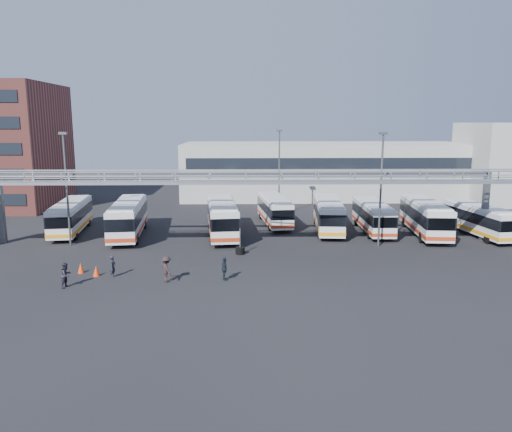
{
  "coord_description": "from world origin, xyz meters",
  "views": [
    {
      "loc": [
        -0.14,
        -36.62,
        11.03
      ],
      "look_at": [
        0.89,
        6.0,
        3.01
      ],
      "focal_mm": 35.0,
      "sensor_mm": 36.0,
      "label": 1
    }
  ],
  "objects_px": {
    "bus_7": "(373,215)",
    "pedestrian_c": "(167,269)",
    "tire_stack": "(240,250)",
    "light_pole_back": "(279,168)",
    "bus_6": "(328,214)",
    "bus_1": "(71,216)",
    "pedestrian_a": "(113,266)",
    "light_pole_left": "(66,183)",
    "bus_5": "(274,209)",
    "pedestrian_d": "(224,269)",
    "cone_left": "(96,271)",
    "bus_4": "(222,217)",
    "light_pole_mid": "(381,183)",
    "cone_right": "(81,268)",
    "bus_9": "(479,219)",
    "bus_2": "(128,217)",
    "bus_8": "(425,216)",
    "pedestrian_b": "(66,275)"
  },
  "relations": [
    {
      "from": "bus_7",
      "to": "cone_left",
      "type": "bearing_deg",
      "value": -147.35
    },
    {
      "from": "light_pole_mid",
      "to": "cone_right",
      "type": "xyz_separation_m",
      "value": [
        -24.32,
        -7.62,
        -5.34
      ]
    },
    {
      "from": "light_pole_back",
      "to": "bus_1",
      "type": "distance_m",
      "value": 23.69
    },
    {
      "from": "bus_7",
      "to": "pedestrian_b",
      "type": "xyz_separation_m",
      "value": [
        -25.21,
        -16.93,
        -0.83
      ]
    },
    {
      "from": "pedestrian_c",
      "to": "bus_5",
      "type": "bearing_deg",
      "value": -54.51
    },
    {
      "from": "light_pole_left",
      "to": "bus_9",
      "type": "bearing_deg",
      "value": 4.42
    },
    {
      "from": "bus_6",
      "to": "bus_7",
      "type": "distance_m",
      "value": 4.51
    },
    {
      "from": "bus_5",
      "to": "pedestrian_d",
      "type": "bearing_deg",
      "value": -109.92
    },
    {
      "from": "bus_4",
      "to": "pedestrian_d",
      "type": "bearing_deg",
      "value": -92.28
    },
    {
      "from": "light_pole_left",
      "to": "cone_left",
      "type": "bearing_deg",
      "value": -61.77
    },
    {
      "from": "bus_1",
      "to": "pedestrian_a",
      "type": "xyz_separation_m",
      "value": [
        8.02,
        -14.96,
        -0.97
      ]
    },
    {
      "from": "bus_6",
      "to": "bus_9",
      "type": "height_order",
      "value": "bus_6"
    },
    {
      "from": "bus_2",
      "to": "pedestrian_b",
      "type": "xyz_separation_m",
      "value": [
        -0.69,
        -15.54,
        -1.04
      ]
    },
    {
      "from": "bus_8",
      "to": "bus_9",
      "type": "bearing_deg",
      "value": -0.77
    },
    {
      "from": "bus_1",
      "to": "pedestrian_b",
      "type": "relative_size",
      "value": 6.21
    },
    {
      "from": "bus_8",
      "to": "light_pole_back",
      "type": "bearing_deg",
      "value": 148.57
    },
    {
      "from": "pedestrian_d",
      "to": "cone_right",
      "type": "bearing_deg",
      "value": 63.88
    },
    {
      "from": "bus_7",
      "to": "pedestrian_b",
      "type": "height_order",
      "value": "bus_7"
    },
    {
      "from": "bus_2",
      "to": "cone_left",
      "type": "height_order",
      "value": "bus_2"
    },
    {
      "from": "bus_1",
      "to": "cone_left",
      "type": "xyz_separation_m",
      "value": [
        6.73,
        -14.72,
        -1.37
      ]
    },
    {
      "from": "light_pole_back",
      "to": "pedestrian_d",
      "type": "height_order",
      "value": "light_pole_back"
    },
    {
      "from": "light_pole_left",
      "to": "bus_6",
      "type": "bearing_deg",
      "value": 12.86
    },
    {
      "from": "pedestrian_d",
      "to": "tire_stack",
      "type": "xyz_separation_m",
      "value": [
        1.06,
        7.13,
        -0.46
      ]
    },
    {
      "from": "bus_4",
      "to": "tire_stack",
      "type": "height_order",
      "value": "bus_4"
    },
    {
      "from": "bus_1",
      "to": "bus_4",
      "type": "height_order",
      "value": "bus_4"
    },
    {
      "from": "pedestrian_a",
      "to": "bus_2",
      "type": "bearing_deg",
      "value": 16.3
    },
    {
      "from": "bus_6",
      "to": "pedestrian_c",
      "type": "relative_size",
      "value": 5.89
    },
    {
      "from": "bus_6",
      "to": "pedestrian_b",
      "type": "relative_size",
      "value": 6.36
    },
    {
      "from": "light_pole_left",
      "to": "bus_1",
      "type": "xyz_separation_m",
      "value": [
        -1.68,
        5.31,
        -3.96
      ]
    },
    {
      "from": "light_pole_back",
      "to": "pedestrian_d",
      "type": "bearing_deg",
      "value": -102.71
    },
    {
      "from": "pedestrian_a",
      "to": "tire_stack",
      "type": "height_order",
      "value": "tire_stack"
    },
    {
      "from": "pedestrian_c",
      "to": "cone_left",
      "type": "distance_m",
      "value": 5.58
    },
    {
      "from": "bus_8",
      "to": "pedestrian_d",
      "type": "xyz_separation_m",
      "value": [
        -19.38,
        -14.21,
        -1.05
      ]
    },
    {
      "from": "bus_4",
      "to": "bus_7",
      "type": "height_order",
      "value": "bus_4"
    },
    {
      "from": "bus_1",
      "to": "tire_stack",
      "type": "height_order",
      "value": "bus_1"
    },
    {
      "from": "bus_6",
      "to": "bus_8",
      "type": "height_order",
      "value": "bus_8"
    },
    {
      "from": "tire_stack",
      "to": "light_pole_back",
      "type": "bearing_deg",
      "value": 75.58
    },
    {
      "from": "bus_6",
      "to": "pedestrian_c",
      "type": "xyz_separation_m",
      "value": [
        -14.11,
        -16.49,
        -0.88
      ]
    },
    {
      "from": "tire_stack",
      "to": "light_pole_mid",
      "type": "bearing_deg",
      "value": 11.31
    },
    {
      "from": "pedestrian_b",
      "to": "pedestrian_d",
      "type": "relative_size",
      "value": 1.03
    },
    {
      "from": "light_pole_mid",
      "to": "bus_9",
      "type": "distance_m",
      "value": 12.37
    },
    {
      "from": "pedestrian_a",
      "to": "pedestrian_b",
      "type": "bearing_deg",
      "value": 139.7
    },
    {
      "from": "bus_7",
      "to": "bus_8",
      "type": "height_order",
      "value": "bus_8"
    },
    {
      "from": "cone_left",
      "to": "bus_1",
      "type": "bearing_deg",
      "value": 114.58
    },
    {
      "from": "bus_4",
      "to": "bus_8",
      "type": "xyz_separation_m",
      "value": [
        20.14,
        -0.04,
        -0.02
      ]
    },
    {
      "from": "light_pole_mid",
      "to": "bus_5",
      "type": "height_order",
      "value": "light_pole_mid"
    },
    {
      "from": "light_pole_mid",
      "to": "bus_9",
      "type": "relative_size",
      "value": 0.99
    },
    {
      "from": "bus_7",
      "to": "pedestrian_c",
      "type": "height_order",
      "value": "bus_7"
    },
    {
      "from": "bus_6",
      "to": "pedestrian_d",
      "type": "distance_m",
      "value": 19.12
    },
    {
      "from": "pedestrian_b",
      "to": "bus_6",
      "type": "bearing_deg",
      "value": -29.45
    }
  ]
}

